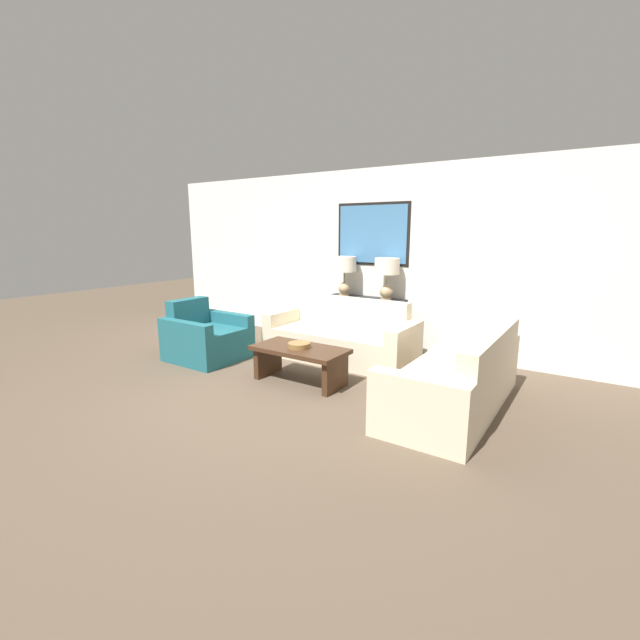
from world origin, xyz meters
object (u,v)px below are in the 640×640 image
object	(u,v)px
armchair_near_back_wall	(206,339)
table_lamp_right	(387,271)
coffee_table	(300,357)
couch_by_side	(457,381)
decorative_bowl	(299,345)
table_lamp_left	(345,269)
console_table	(364,323)
couch_by_back_wall	(341,339)

from	to	relation	value
armchair_near_back_wall	table_lamp_right	bearing A→B (deg)	41.98
coffee_table	couch_by_side	bearing A→B (deg)	8.91
coffee_table	decorative_bowl	world-z (taller)	decorative_bowl
couch_by_side	coffee_table	bearing A→B (deg)	-171.09
table_lamp_left	coffee_table	xyz separation A→B (m)	(0.45, -1.76, -0.88)
console_table	coffee_table	size ratio (longest dim) A/B	1.10
console_table	couch_by_back_wall	distance (m)	0.67
table_lamp_right	coffee_table	world-z (taller)	table_lamp_right
table_lamp_right	couch_by_back_wall	xyz separation A→B (m)	(-0.35, -0.67, -0.90)
console_table	coffee_table	bearing A→B (deg)	-86.82
console_table	coffee_table	world-z (taller)	console_table
couch_by_side	console_table	bearing A→B (deg)	141.17
console_table	armchair_near_back_wall	size ratio (longest dim) A/B	1.30
armchair_near_back_wall	couch_by_back_wall	bearing A→B (deg)	34.00
table_lamp_right	decorative_bowl	distance (m)	1.94
coffee_table	armchair_near_back_wall	size ratio (longest dim) A/B	1.18
console_table	coffee_table	distance (m)	1.77
table_lamp_left	couch_by_back_wall	xyz separation A→B (m)	(0.35, -0.67, -0.90)
table_lamp_left	couch_by_side	world-z (taller)	table_lamp_left
couch_by_side	coffee_table	world-z (taller)	couch_by_side
console_table	couch_by_side	xyz separation A→B (m)	(1.85, -1.49, -0.11)
table_lamp_left	table_lamp_right	world-z (taller)	same
coffee_table	console_table	bearing A→B (deg)	93.18
table_lamp_left	armchair_near_back_wall	distance (m)	2.28
couch_by_back_wall	coffee_table	size ratio (longest dim) A/B	1.88
decorative_bowl	table_lamp_left	bearing A→B (deg)	104.13
console_table	couch_by_side	distance (m)	2.38
armchair_near_back_wall	table_lamp_left	bearing A→B (deg)	54.91
console_table	couch_by_back_wall	xyz separation A→B (m)	(0.00, -0.67, -0.11)
armchair_near_back_wall	coffee_table	bearing A→B (deg)	-1.67
couch_by_side	decorative_bowl	world-z (taller)	couch_by_side
couch_by_side	armchair_near_back_wall	size ratio (longest dim) A/B	2.22
couch_by_side	armchair_near_back_wall	distance (m)	3.41
console_table	armchair_near_back_wall	distance (m)	2.32
couch_by_back_wall	coffee_table	bearing A→B (deg)	-84.91
couch_by_back_wall	decorative_bowl	world-z (taller)	couch_by_back_wall
table_lamp_left	table_lamp_right	xyz separation A→B (m)	(0.70, 0.00, 0.00)
decorative_bowl	armchair_near_back_wall	world-z (taller)	armchair_near_back_wall
coffee_table	decorative_bowl	size ratio (longest dim) A/B	4.31
couch_by_back_wall	couch_by_side	world-z (taller)	same
couch_by_back_wall	decorative_bowl	bearing A→B (deg)	-85.01
armchair_near_back_wall	console_table	bearing A→B (deg)	47.79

